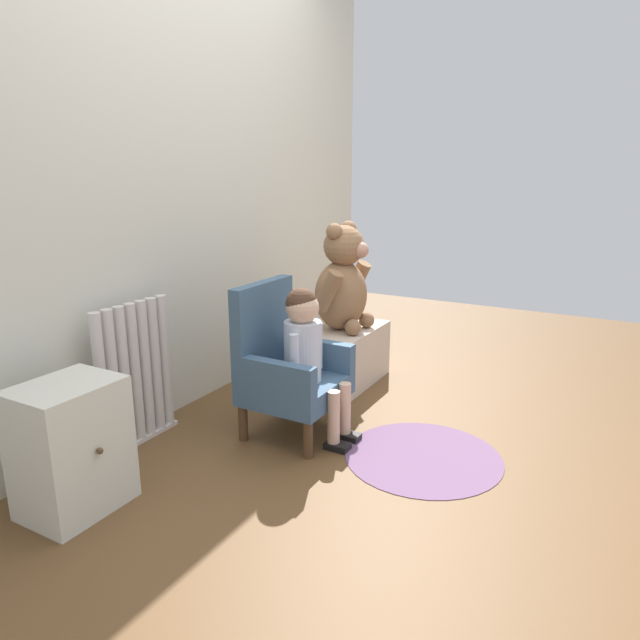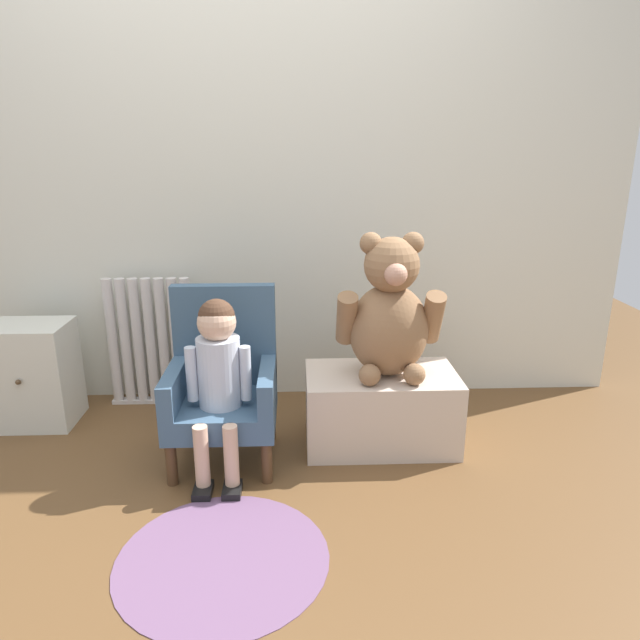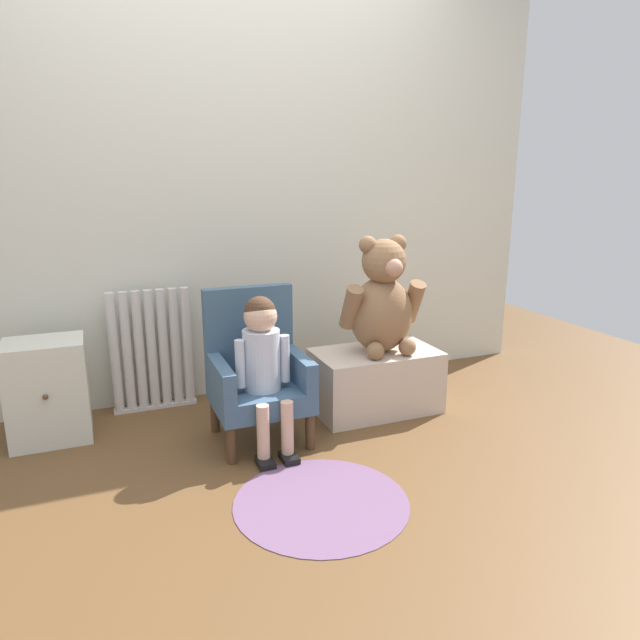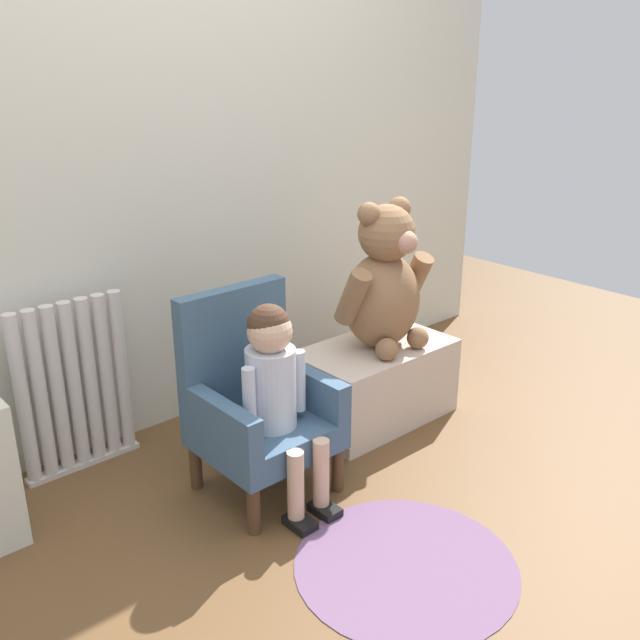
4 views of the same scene
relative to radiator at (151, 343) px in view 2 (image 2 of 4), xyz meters
The scene contains 9 objects.
ground_plane 1.19m from the radiator, 64.85° to the right, with size 6.00×6.00×0.00m, color brown.
back_wall 1.01m from the radiator, 14.40° to the left, with size 3.80×0.05×2.40m, color silver.
radiator is the anchor object (origin of this frame).
small_dresser 0.54m from the radiator, 158.49° to the right, with size 0.35×0.30×0.49m.
child_armchair 0.68m from the radiator, 51.20° to the right, with size 0.43×0.41×0.71m.
child_figure 0.78m from the radiator, 56.61° to the right, with size 0.25×0.35×0.71m.
low_bench 1.20m from the radiator, 22.78° to the right, with size 0.65×0.38×0.33m, color beige.
large_teddy_bear 1.24m from the radiator, 22.92° to the right, with size 0.44×0.31×0.61m.
floor_rug 1.33m from the radiator, 67.82° to the right, with size 0.68×0.68×0.01m, color #6C4C6C.
Camera 2 is at (0.25, -1.68, 1.26)m, focal length 32.00 mm.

